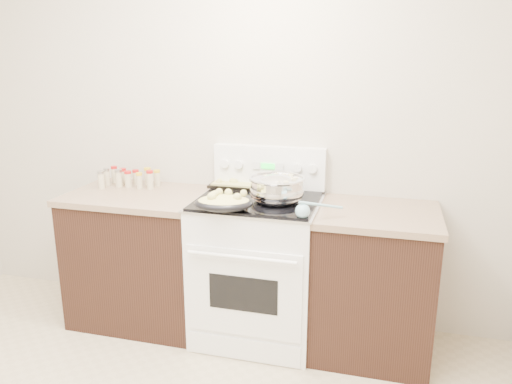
% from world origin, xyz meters
% --- Properties ---
extents(room_shell, '(4.10, 3.60, 2.75)m').
position_xyz_m(room_shell, '(0.00, 0.00, 1.70)').
color(room_shell, '#BEB5A4').
rests_on(room_shell, ground).
extents(counter_left, '(0.93, 0.67, 0.92)m').
position_xyz_m(counter_left, '(-0.48, 1.43, 0.46)').
color(counter_left, black).
rests_on(counter_left, ground).
extents(counter_right, '(0.73, 0.67, 0.92)m').
position_xyz_m(counter_right, '(1.08, 1.43, 0.46)').
color(counter_right, black).
rests_on(counter_right, ground).
extents(kitchen_range, '(0.78, 0.73, 1.22)m').
position_xyz_m(kitchen_range, '(0.35, 1.42, 0.49)').
color(kitchen_range, white).
rests_on(kitchen_range, ground).
extents(mixing_bowl, '(0.34, 0.34, 0.20)m').
position_xyz_m(mixing_bowl, '(0.48, 1.39, 1.02)').
color(mixing_bowl, silver).
rests_on(mixing_bowl, kitchen_range).
extents(roasting_pan, '(0.39, 0.31, 0.11)m').
position_xyz_m(roasting_pan, '(0.22, 1.14, 0.99)').
color(roasting_pan, black).
rests_on(roasting_pan, kitchen_range).
extents(baking_sheet, '(0.39, 0.28, 0.06)m').
position_xyz_m(baking_sheet, '(0.15, 1.70, 0.96)').
color(baking_sheet, black).
rests_on(baking_sheet, kitchen_range).
extents(wooden_spoon, '(0.13, 0.25, 0.04)m').
position_xyz_m(wooden_spoon, '(0.25, 1.26, 0.95)').
color(wooden_spoon, '#9C6B47').
rests_on(wooden_spoon, kitchen_range).
extents(blue_ladle, '(0.25, 0.18, 0.10)m').
position_xyz_m(blue_ladle, '(0.69, 1.15, 0.98)').
color(blue_ladle, '#81B3C0').
rests_on(blue_ladle, kitchen_range).
extents(spice_jars, '(0.39, 0.23, 0.13)m').
position_xyz_m(spice_jars, '(-0.63, 1.57, 0.98)').
color(spice_jars, '#BFB28C').
rests_on(spice_jars, counter_left).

